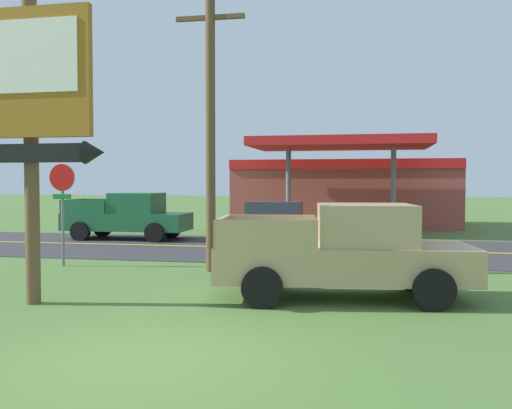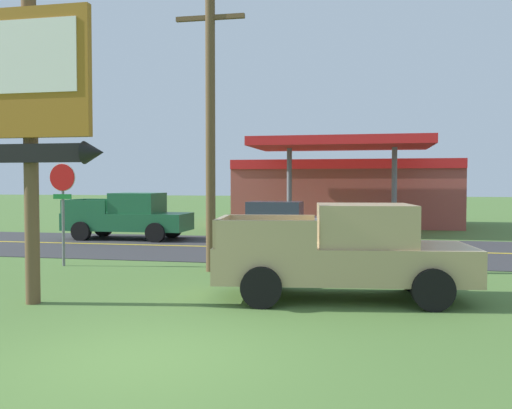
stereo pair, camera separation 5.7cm
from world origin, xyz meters
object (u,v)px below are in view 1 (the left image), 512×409
Objects in this scene: stop_sign at (62,196)px; gas_station at (345,190)px; pickup_tan_parked_on_lawn at (346,252)px; pickup_green_on_road at (129,217)px; car_silver_near_lane at (277,222)px; motel_sign at (29,100)px; utility_pole at (210,109)px.

gas_station reaches higher than stop_sign.
pickup_tan_parked_on_lawn is 14.04m from pickup_green_on_road.
car_silver_near_lane is at bearing 106.64° from pickup_tan_parked_on_lawn.
pickup_green_on_road is (-3.42, 12.23, -3.03)m from motel_sign.
stop_sign is at bearing -113.05° from gas_station.
pickup_tan_parked_on_lawn is (6.01, 1.83, -3.03)m from motel_sign.
stop_sign is at bearing -124.41° from car_silver_near_lane.
stop_sign reaches higher than pickup_green_on_road.
motel_sign is 2.05× the size of stop_sign.
gas_station is at bearing 66.95° from stop_sign.
stop_sign is 0.25× the size of gas_station.
stop_sign is 9.03m from car_silver_near_lane.
utility_pole is at bearing -1.33° from stop_sign.
pickup_green_on_road is at bearing 127.33° from utility_pole.
gas_station reaches higher than pickup_green_on_road.
pickup_tan_parked_on_lawn is 1.04× the size of pickup_green_on_road.
stop_sign reaches higher than car_silver_near_lane.
gas_station is 20.26m from pickup_tan_parked_on_lawn.
gas_station is 13.08m from pickup_green_on_road.
car_silver_near_lane is at bearing 55.59° from stop_sign.
motel_sign is 5.66m from stop_sign.
motel_sign is 22.74m from gas_station.
gas_station is at bearing 48.83° from pickup_green_on_road.
utility_pole is at bearing 64.31° from motel_sign.
pickup_tan_parked_on_lawn is (0.85, -20.22, -0.98)m from gas_station.
utility_pole is 10.01m from pickup_green_on_road.
pickup_green_on_road is 1.24× the size of car_silver_near_lane.
car_silver_near_lane is (0.62, 7.48, -3.53)m from utility_pole.
motel_sign is at bearing -115.69° from utility_pole.
car_silver_near_lane is (-2.26, -9.82, -1.11)m from gas_station.
car_silver_near_lane is (2.90, 12.23, -3.17)m from motel_sign.
pickup_tan_parked_on_lawn reaches higher than car_silver_near_lane.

